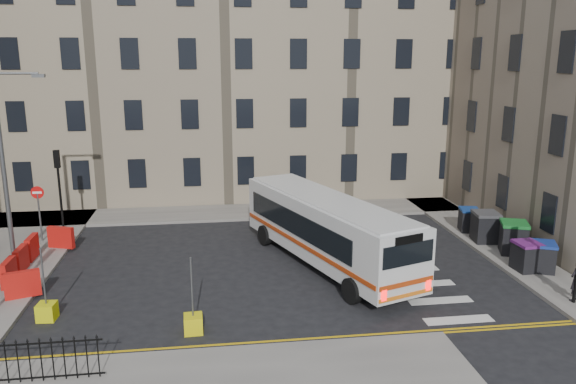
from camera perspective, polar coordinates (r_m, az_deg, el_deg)
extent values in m
plane|color=black|center=(24.73, 2.54, -7.31)|extent=(120.00, 120.00, 0.00)
cube|color=slate|center=(32.57, -10.67, -2.25)|extent=(36.00, 3.20, 0.15)
cube|color=slate|center=(31.07, 17.76, -3.44)|extent=(2.40, 26.00, 0.15)
cube|color=gray|center=(38.35, -12.25, 12.03)|extent=(38.00, 10.50, 16.00)
cylinder|color=black|center=(31.06, -22.10, -0.60)|extent=(0.12, 0.12, 3.20)
cube|color=black|center=(30.66, -22.44, 3.12)|extent=(0.28, 0.22, 0.90)
cylinder|color=#595B5E|center=(26.66, -26.93, 2.02)|extent=(0.20, 0.20, 8.00)
cylinder|color=#595B5E|center=(29.42, -23.90, -2.32)|extent=(0.08, 0.08, 2.40)
cube|color=red|center=(29.08, -24.18, 0.53)|extent=(0.60, 0.04, 0.60)
cube|color=red|center=(24.54, -26.51, -7.33)|extent=(0.25, 1.25, 1.00)
cube|color=red|center=(25.88, -25.48, -6.18)|extent=(0.25, 1.25, 1.00)
cube|color=red|center=(27.24, -24.55, -5.14)|extent=(0.25, 1.25, 1.00)
cube|color=red|center=(28.18, -22.07, -4.29)|extent=(1.26, 0.66, 1.00)
cube|color=red|center=(23.11, -25.38, -8.47)|extent=(1.26, 0.66, 1.00)
cube|color=silver|center=(24.11, 3.90, -3.57)|extent=(5.94, 10.96, 2.45)
cube|color=black|center=(23.87, 0.76, -3.23)|extent=(2.97, 8.13, 0.98)
cube|color=black|center=(25.09, 5.73, -2.46)|extent=(2.97, 8.13, 0.98)
cube|color=black|center=(28.62, -1.72, -0.30)|extent=(2.05, 0.78, 1.08)
cube|color=black|center=(19.80, 12.12, -6.21)|extent=(2.05, 0.78, 0.78)
cube|color=#A0320D|center=(23.70, 1.31, -5.34)|extent=(3.61, 9.97, 0.18)
cube|color=#A0320D|center=(24.93, 6.32, -4.46)|extent=(3.61, 9.97, 0.18)
cube|color=#FF0C0C|center=(19.70, 9.71, -10.33)|extent=(0.22, 0.12, 0.39)
cube|color=#FF0C0C|center=(20.87, 14.06, -9.16)|extent=(0.22, 0.12, 0.39)
cylinder|color=black|center=(26.97, -2.40, -4.42)|extent=(0.59, 1.01, 0.98)
cylinder|color=black|center=(28.05, 2.14, -3.71)|extent=(0.59, 1.01, 0.98)
cylinder|color=black|center=(20.90, 6.47, -9.96)|extent=(0.59, 1.01, 0.98)
cylinder|color=black|center=(22.27, 11.76, -8.65)|extent=(0.59, 1.01, 0.98)
cube|color=black|center=(25.67, 24.43, -6.11)|extent=(1.26, 1.33, 1.10)
cube|color=navy|center=(25.48, 24.56, -4.82)|extent=(1.32, 1.39, 0.11)
cube|color=black|center=(25.45, 23.07, -6.14)|extent=(0.96, 1.09, 1.10)
cube|color=#601B68|center=(25.26, 23.19, -4.84)|extent=(1.01, 1.14, 0.11)
cube|color=black|center=(27.38, 21.91, -4.45)|extent=(1.45, 1.55, 1.31)
cube|color=#186C27|center=(27.17, 22.04, -3.00)|extent=(1.53, 1.62, 0.14)
cube|color=black|center=(28.64, 19.39, -3.47)|extent=(1.24, 1.39, 1.30)
cube|color=#3D3C3F|center=(28.45, 19.50, -2.09)|extent=(1.31, 1.45, 0.14)
cube|color=black|center=(30.09, 17.89, -2.79)|extent=(1.07, 1.18, 1.06)
cube|color=navy|center=(29.94, 17.97, -1.72)|extent=(1.12, 1.23, 0.11)
cube|color=#D2D30B|center=(21.32, -23.28, -11.10)|extent=(0.65, 0.65, 0.60)
cube|color=#D7CA0C|center=(19.08, -9.59, -13.08)|extent=(0.63, 0.63, 0.60)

